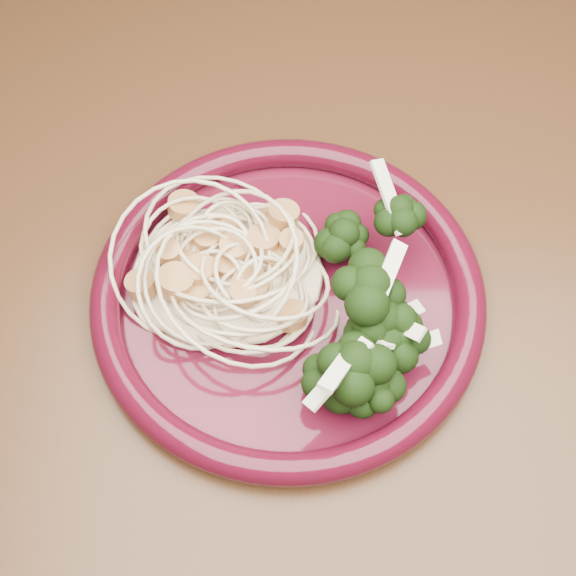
# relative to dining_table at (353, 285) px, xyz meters

# --- Properties ---
(dining_table) EXTENTS (1.20, 0.80, 0.75)m
(dining_table) POSITION_rel_dining_table_xyz_m (0.00, 0.00, 0.00)
(dining_table) COLOR #472814
(dining_table) RESTS_ON ground
(dinner_plate) EXTENTS (0.38, 0.38, 0.02)m
(dinner_plate) POSITION_rel_dining_table_xyz_m (-0.06, -0.07, 0.11)
(dinner_plate) COLOR #440B19
(dinner_plate) RESTS_ON dining_table
(spaghetti_pile) EXTENTS (0.19, 0.17, 0.03)m
(spaghetti_pile) POSITION_rel_dining_table_xyz_m (-0.11, -0.06, 0.12)
(spaghetti_pile) COLOR beige
(spaghetti_pile) RESTS_ON dinner_plate
(scallop_cluster) EXTENTS (0.17, 0.17, 0.04)m
(scallop_cluster) POSITION_rel_dining_table_xyz_m (-0.11, -0.06, 0.16)
(scallop_cluster) COLOR tan
(scallop_cluster) RESTS_ON spaghetti_pile
(broccoli_pile) EXTENTS (0.15, 0.19, 0.06)m
(broccoli_pile) POSITION_rel_dining_table_xyz_m (-0.01, -0.10, 0.13)
(broccoli_pile) COLOR black
(broccoli_pile) RESTS_ON dinner_plate
(onion_garnish) EXTENTS (0.10, 0.12, 0.06)m
(onion_garnish) POSITION_rel_dining_table_xyz_m (-0.01, -0.10, 0.17)
(onion_garnish) COLOR #ECEBC7
(onion_garnish) RESTS_ON broccoli_pile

